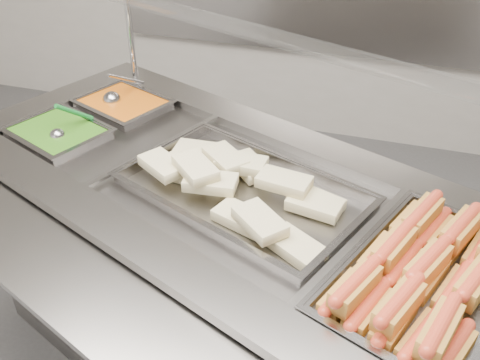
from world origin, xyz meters
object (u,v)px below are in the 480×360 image
(sneeze_guard, at_px, (275,41))
(pan_wraps, at_px, (243,195))
(steam_counter, at_px, (229,288))
(serving_spoon, at_px, (61,132))
(ladle, at_px, (113,99))
(pan_hotdogs, at_px, (425,288))

(sneeze_guard, relative_size, pan_wraps, 2.10)
(steam_counter, height_order, serving_spoon, serving_spoon)
(steam_counter, bearing_deg, serving_spoon, 171.47)
(pan_wraps, bearing_deg, serving_spoon, 170.29)
(sneeze_guard, bearing_deg, steam_counter, -112.23)
(pan_wraps, xyz_separation_m, ladle, (-0.66, 0.42, 0.04))
(sneeze_guard, height_order, serving_spoon, sneeze_guard)
(pan_hotdogs, bearing_deg, ladle, 152.08)
(sneeze_guard, height_order, pan_wraps, sneeze_guard)
(sneeze_guard, distance_m, pan_wraps, 0.47)
(steam_counter, relative_size, ladle, 10.96)
(pan_hotdogs, xyz_separation_m, ladle, (-1.20, 0.64, 0.05))
(pan_hotdogs, xyz_separation_m, pan_wraps, (-0.54, 0.22, 0.02))
(sneeze_guard, bearing_deg, serving_spoon, -171.30)
(pan_hotdogs, distance_m, pan_wraps, 0.58)
(ladle, bearing_deg, pan_hotdogs, -27.92)
(steam_counter, distance_m, sneeze_guard, 0.87)
(pan_hotdogs, relative_size, serving_spoon, 3.78)
(steam_counter, height_order, pan_wraps, pan_wraps)
(pan_wraps, bearing_deg, sneeze_guard, 83.12)
(steam_counter, xyz_separation_m, ladle, (-0.60, 0.39, 0.47))
(steam_counter, xyz_separation_m, serving_spoon, (-0.65, 0.10, 0.48))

